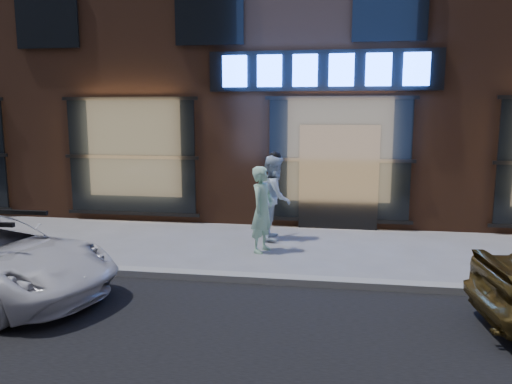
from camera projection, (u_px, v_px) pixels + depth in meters
ground at (338, 286)px, 7.80m from camera, size 90.00×90.00×0.00m
curb at (338, 283)px, 7.79m from camera, size 60.00×0.25×0.12m
storefront_building at (341, 27)px, 14.75m from camera, size 30.20×8.28×10.30m
man_bowtie at (262, 209)px, 9.61m from camera, size 0.58×0.71×1.67m
man_cap at (275, 197)px, 10.58m from camera, size 0.73×0.91×1.80m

